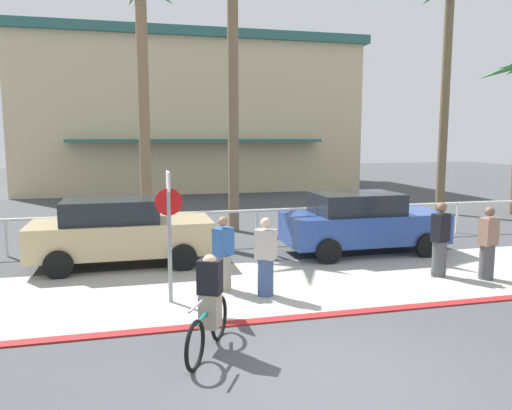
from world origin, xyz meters
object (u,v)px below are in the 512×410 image
car_tan_1 (120,231)px  pedestrian_3 (266,261)px  palm_tree_1 (143,46)px  palm_tree_3 (447,47)px  stop_sign_bike_lane (169,218)px  pedestrian_0 (488,246)px  pedestrian_1 (440,242)px  cyclist_teal_0 (209,306)px  palm_tree_2 (233,39)px  pedestrian_2 (223,257)px  car_blue_2 (362,222)px

car_tan_1 → pedestrian_3: bearing=-48.4°
palm_tree_1 → palm_tree_3: 12.19m
stop_sign_bike_lane → car_tan_1: stop_sign_bike_lane is taller
pedestrian_0 → pedestrian_1: 1.01m
stop_sign_bike_lane → pedestrian_1: size_ratio=1.48×
cyclist_teal_0 → pedestrian_3: bearing=56.7°
stop_sign_bike_lane → palm_tree_3: size_ratio=0.27×
palm_tree_1 → palm_tree_2: (2.90, -0.09, 0.34)m
palm_tree_3 → car_tan_1: bearing=-156.3°
stop_sign_bike_lane → pedestrian_0: size_ratio=1.54×
stop_sign_bike_lane → pedestrian_0: bearing=-1.1°
pedestrian_3 → pedestrian_0: bearing=-0.8°
stop_sign_bike_lane → pedestrian_3: 2.11m
cyclist_teal_0 → pedestrian_3: 2.73m
palm_tree_2 → palm_tree_3: size_ratio=0.96×
palm_tree_1 → palm_tree_3: (12.06, 1.63, 0.76)m
palm_tree_2 → pedestrian_0: bearing=-59.3°
palm_tree_3 → pedestrian_2: bearing=-142.2°
pedestrian_1 → pedestrian_3: bearing=-174.5°
car_blue_2 → cyclist_teal_0: (-5.06, -5.27, -0.18)m
car_tan_1 → pedestrian_0: 8.69m
car_blue_2 → palm_tree_2: bearing=123.0°
palm_tree_3 → pedestrian_2: size_ratio=5.97×
pedestrian_0 → pedestrian_3: bearing=179.2°
pedestrian_2 → pedestrian_3: pedestrian_3 is taller
palm_tree_2 → pedestrian_2: palm_tree_2 is taller
pedestrian_2 → palm_tree_1: bearing=101.1°
car_tan_1 → cyclist_teal_0: car_tan_1 is taller
pedestrian_0 → palm_tree_1: bearing=134.4°
palm_tree_3 → pedestrian_1: palm_tree_3 is taller
pedestrian_2 → stop_sign_bike_lane: bearing=-155.6°
cyclist_teal_0 → pedestrian_1: (5.75, 2.69, 0.11)m
car_tan_1 → pedestrian_3: 4.34m
car_blue_2 → cyclist_teal_0: bearing=-133.8°
stop_sign_bike_lane → pedestrian_2: stop_sign_bike_lane is taller
palm_tree_1 → pedestrian_2: size_ratio=5.20×
palm_tree_1 → pedestrian_0: bearing=-45.6°
pedestrian_0 → car_tan_1: bearing=157.5°
palm_tree_3 → car_tan_1: size_ratio=2.14×
stop_sign_bike_lane → palm_tree_1: palm_tree_1 is taller
stop_sign_bike_lane → palm_tree_2: size_ratio=0.28×
pedestrian_0 → pedestrian_1: bearing=151.5°
palm_tree_3 → car_tan_1: 15.27m
palm_tree_1 → pedestrian_2: bearing=-78.9°
pedestrian_3 → car_tan_1: bearing=131.6°
palm_tree_1 → pedestrian_1: (6.32, -6.87, -5.25)m
pedestrian_2 → car_tan_1: bearing=128.6°
pedestrian_1 → pedestrian_2: pedestrian_1 is taller
car_tan_1 → pedestrian_2: car_tan_1 is taller
pedestrian_0 → pedestrian_1: size_ratio=0.96×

